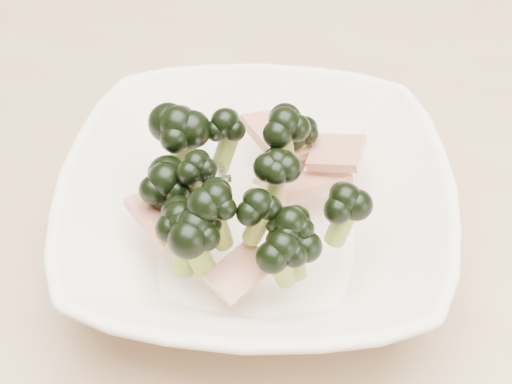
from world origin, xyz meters
TOP-DOWN VIEW (x-y plane):
  - dining_table at (0.00, 0.00)m, footprint 1.20×0.80m
  - broccoli_dish at (-0.05, -0.06)m, footprint 0.34×0.34m

SIDE VIEW (x-z plane):
  - dining_table at x=0.00m, z-range 0.28..1.03m
  - broccoli_dish at x=-0.05m, z-range 0.73..0.84m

